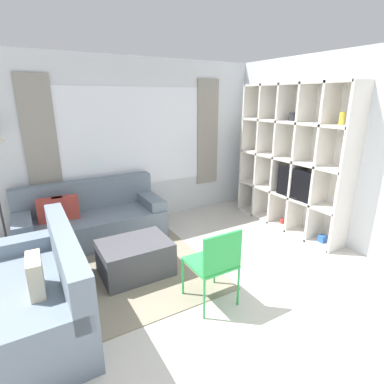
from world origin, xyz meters
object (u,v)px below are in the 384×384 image
shelving_unit (292,160)px  couch_main (92,221)px  ottoman (135,258)px  couch_side (41,293)px  folding_chair (215,261)px

shelving_unit → couch_main: 3.26m
shelving_unit → ottoman: bearing=-177.5°
couch_side → folding_chair: 1.70m
shelving_unit → couch_side: 3.88m
folding_chair → shelving_unit: bearing=-153.8°
couch_side → folding_chair: size_ratio=2.07×
couch_main → couch_side: bearing=-117.9°
shelving_unit → folding_chair: bearing=-153.8°
ottoman → folding_chair: (0.51, -0.97, 0.30)m
couch_main → ottoman: couch_main is taller
shelving_unit → couch_main: bearing=160.2°
couch_main → folding_chair: (0.76, -2.15, 0.20)m
couch_side → ottoman: size_ratio=2.16×
couch_main → ottoman: bearing=-77.9°
couch_main → shelving_unit: bearing=-19.8°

